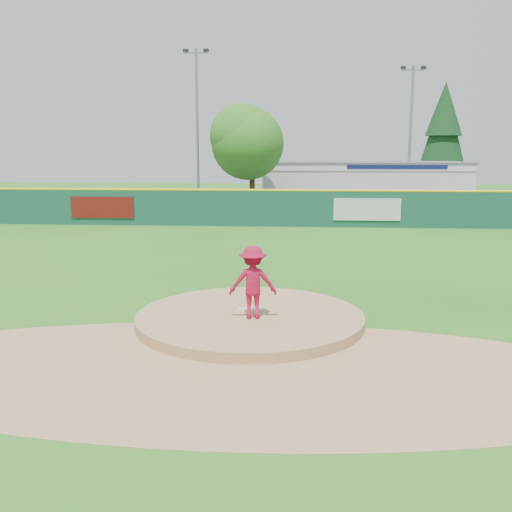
# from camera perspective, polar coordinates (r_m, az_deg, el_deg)

# --- Properties ---
(ground) EXTENTS (120.00, 120.00, 0.00)m
(ground) POSITION_cam_1_polar(r_m,az_deg,el_deg) (13.92, -0.63, -6.77)
(ground) COLOR #286B19
(ground) RESTS_ON ground
(pitchers_mound) EXTENTS (5.50, 5.50, 0.50)m
(pitchers_mound) POSITION_cam_1_polar(r_m,az_deg,el_deg) (13.92, -0.63, -6.77)
(pitchers_mound) COLOR #9E774C
(pitchers_mound) RESTS_ON ground
(pitching_rubber) EXTENTS (0.60, 0.15, 0.04)m
(pitching_rubber) POSITION_cam_1_polar(r_m,az_deg,el_deg) (14.13, -0.52, -5.37)
(pitching_rubber) COLOR white
(pitching_rubber) RESTS_ON pitchers_mound
(infield_dirt_arc) EXTENTS (15.40, 15.40, 0.01)m
(infield_dirt_arc) POSITION_cam_1_polar(r_m,az_deg,el_deg) (11.10, -1.99, -11.33)
(infield_dirt_arc) COLOR #9E774C
(infield_dirt_arc) RESTS_ON ground
(parking_lot) EXTENTS (44.00, 16.00, 0.02)m
(parking_lot) POSITION_cam_1_polar(r_m,az_deg,el_deg) (40.47, 2.68, 4.63)
(parking_lot) COLOR #38383A
(parking_lot) RESTS_ON ground
(pitcher) EXTENTS (1.17, 0.75, 1.72)m
(pitcher) POSITION_cam_1_polar(r_m,az_deg,el_deg) (13.30, -0.32, -2.64)
(pitcher) COLOR #A40E30
(pitcher) RESTS_ON pitchers_mound
(van) EXTENTS (5.27, 2.99, 1.39)m
(van) POSITION_cam_1_polar(r_m,az_deg,el_deg) (38.22, 6.55, 5.29)
(van) COLOR white
(van) RESTS_ON parking_lot
(pool_building_grp) EXTENTS (15.20, 8.20, 3.31)m
(pool_building_grp) POSITION_cam_1_polar(r_m,az_deg,el_deg) (45.56, 10.51, 7.21)
(pool_building_grp) COLOR silver
(pool_building_grp) RESTS_ON ground
(fence_banners) EXTENTS (18.29, 0.04, 1.20)m
(fence_banners) POSITION_cam_1_polar(r_m,az_deg,el_deg) (31.53, -2.38, 4.78)
(fence_banners) COLOR #60110D
(fence_banners) RESTS_ON ground
(playground_slide) EXTENTS (0.90, 2.53, 1.40)m
(playground_slide) POSITION_cam_1_polar(r_m,az_deg,el_deg) (37.83, -17.85, 4.79)
(playground_slide) COLOR blue
(playground_slide) RESTS_ON ground
(outfield_fence) EXTENTS (40.00, 0.14, 2.07)m
(outfield_fence) POSITION_cam_1_polar(r_m,az_deg,el_deg) (31.41, 2.21, 4.92)
(outfield_fence) COLOR #144436
(outfield_fence) RESTS_ON ground
(deciduous_tree) EXTENTS (5.60, 5.60, 7.36)m
(deciduous_tree) POSITION_cam_1_polar(r_m,az_deg,el_deg) (38.37, -0.39, 11.12)
(deciduous_tree) COLOR #382314
(deciduous_tree) RESTS_ON ground
(conifer_tree) EXTENTS (4.40, 4.40, 9.50)m
(conifer_tree) POSITION_cam_1_polar(r_m,az_deg,el_deg) (50.67, 18.23, 11.57)
(conifer_tree) COLOR #382314
(conifer_tree) RESTS_ON ground
(light_pole_left) EXTENTS (1.75, 0.25, 11.00)m
(light_pole_left) POSITION_cam_1_polar(r_m,az_deg,el_deg) (40.92, -5.90, 13.12)
(light_pole_left) COLOR gray
(light_pole_left) RESTS_ON ground
(light_pole_right) EXTENTS (1.75, 0.25, 10.00)m
(light_pole_right) POSITION_cam_1_polar(r_m,az_deg,el_deg) (42.99, 15.18, 12.01)
(light_pole_right) COLOR gray
(light_pole_right) RESTS_ON ground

